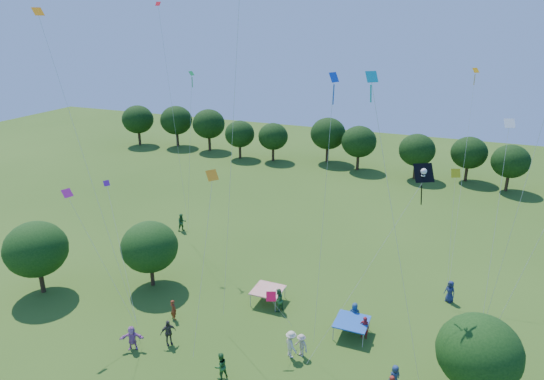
# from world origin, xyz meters

# --- Properties ---
(near_tree_west) EXTENTS (4.72, 4.72, 5.86)m
(near_tree_west) POSITION_xyz_m (-19.31, 13.62, 3.72)
(near_tree_west) COLOR #422B19
(near_tree_west) RESTS_ON ground
(near_tree_north) EXTENTS (4.46, 4.46, 5.42)m
(near_tree_north) POSITION_xyz_m (-11.94, 17.76, 3.41)
(near_tree_north) COLOR #422B19
(near_tree_north) RESTS_ON ground
(near_tree_east) EXTENTS (4.46, 4.46, 5.65)m
(near_tree_east) POSITION_xyz_m (12.07, 13.53, 3.63)
(near_tree_east) COLOR #422B19
(near_tree_east) RESTS_ON ground
(treeline) EXTENTS (88.01, 8.77, 6.77)m
(treeline) POSITION_xyz_m (-1.73, 55.43, 4.09)
(treeline) COLOR #422B19
(treeline) RESTS_ON ground
(tent_red_stripe) EXTENTS (2.20, 2.20, 1.10)m
(tent_red_stripe) POSITION_xyz_m (-2.37, 18.96, 1.04)
(tent_red_stripe) COLOR red
(tent_red_stripe) RESTS_ON ground
(tent_blue) EXTENTS (2.20, 2.20, 1.10)m
(tent_blue) POSITION_xyz_m (4.43, 17.39, 1.04)
(tent_blue) COLOR #1B4FB1
(tent_blue) RESTS_ON ground
(crowd_person_0) EXTENTS (0.97, 0.83, 1.73)m
(crowd_person_0) POSITION_xyz_m (10.34, 24.25, 0.87)
(crowd_person_0) COLOR navy
(crowd_person_0) RESTS_ON ground
(crowd_person_2) EXTENTS (0.79, 1.00, 1.79)m
(crowd_person_2) POSITION_xyz_m (-1.22, 18.18, 0.90)
(crowd_person_2) COLOR #2A6230
(crowd_person_2) RESTS_ON ground
(crowd_person_3) EXTENTS (1.28, 1.21, 1.86)m
(crowd_person_3) POSITION_xyz_m (1.41, 13.73, 0.93)
(crowd_person_3) COLOR beige
(crowd_person_3) RESTS_ON ground
(crowd_person_4) EXTENTS (1.04, 1.13, 1.81)m
(crowd_person_4) POSITION_xyz_m (-6.47, 11.84, 0.91)
(crowd_person_4) COLOR #463E38
(crowd_person_4) RESTS_ON ground
(crowd_person_5) EXTENTS (1.65, 1.20, 1.68)m
(crowd_person_5) POSITION_xyz_m (-8.39, 10.56, 0.84)
(crowd_person_5) COLOR #AC64AC
(crowd_person_5) RESTS_ON ground
(crowd_person_6) EXTENTS (0.93, 0.65, 1.71)m
(crowd_person_6) POSITION_xyz_m (4.34, 18.61, 0.86)
(crowd_person_6) COLOR navy
(crowd_person_6) RESTS_ON ground
(crowd_person_7) EXTENTS (0.68, 0.57, 1.56)m
(crowd_person_7) POSITION_xyz_m (-7.74, 14.37, 0.78)
(crowd_person_7) COLOR maroon
(crowd_person_7) RESTS_ON ground
(crowd_person_8) EXTENTS (0.82, 0.97, 1.73)m
(crowd_person_8) POSITION_xyz_m (-1.80, 10.33, 0.86)
(crowd_person_8) COLOR #296029
(crowd_person_8) RESTS_ON ground
(crowd_person_9) EXTENTS (1.11, 0.84, 1.56)m
(crowd_person_9) POSITION_xyz_m (1.97, 14.08, 0.78)
(crowd_person_9) COLOR #C2AB9B
(crowd_person_9) RESTS_ON ground
(crowd_person_10) EXTENTS (0.46, 0.93, 1.55)m
(crowd_person_10) POSITION_xyz_m (11.35, 17.85, 0.77)
(crowd_person_10) COLOR #453E37
(crowd_person_10) RESTS_ON ground
(crowd_person_11) EXTENTS (0.76, 1.61, 1.66)m
(crowd_person_11) POSITION_xyz_m (10.95, 17.87, 0.83)
(crowd_person_11) COLOR #94567C
(crowd_person_11) RESTS_ON ground
(crowd_person_12) EXTENTS (0.82, 0.80, 1.50)m
(crowd_person_12) POSITION_xyz_m (7.92, 13.45, 0.75)
(crowd_person_12) COLOR navy
(crowd_person_12) RESTS_ON ground
(crowd_person_13) EXTENTS (0.66, 0.47, 1.66)m
(crowd_person_13) POSITION_xyz_m (5.30, 17.38, 0.83)
(crowd_person_13) COLOR maroon
(crowd_person_13) RESTS_ON ground
(crowd_person_14) EXTENTS (0.96, 1.02, 1.85)m
(crowd_person_14) POSITION_xyz_m (-15.41, 27.69, 0.92)
(crowd_person_14) COLOR #235224
(crowd_person_14) RESTS_ON ground
(pirate_kite) EXTENTS (5.73, 3.76, 11.83)m
(pirate_kite) POSITION_xyz_m (8.03, 15.02, 12.39)
(pirate_kite) COLOR black
(red_high_kite) EXTENTS (2.68, 1.12, 24.35)m
(red_high_kite) POSITION_xyz_m (-1.87, 13.93, 20.28)
(red_high_kite) COLOR red
(small_kite_0) EXTENTS (1.32, 1.56, 3.00)m
(small_kite_0) POSITION_xyz_m (0.07, 13.89, 3.86)
(small_kite_0) COLOR #F80E38
(small_kite_1) EXTENTS (5.75, 1.24, 19.65)m
(small_kite_1) POSITION_xyz_m (-12.61, 11.98, 15.94)
(small_kite_1) COLOR orange
(small_kite_2) EXTENTS (0.85, 2.33, 8.79)m
(small_kite_2) POSITION_xyz_m (9.69, 25.27, 8.73)
(small_kite_2) COLOR gold
(small_kite_3) EXTENTS (1.99, 0.98, 14.90)m
(small_kite_3) POSITION_xyz_m (-12.15, 25.19, 12.23)
(small_kite_3) COLOR green
(small_kite_4) EXTENTS (1.78, 2.22, 21.45)m
(small_kite_4) POSITION_xyz_m (13.04, 13.99, 15.59)
(small_kite_4) COLOR #1B17E7
(small_kite_5) EXTENTS (4.41, 3.66, 8.31)m
(small_kite_5) POSITION_xyz_m (-11.96, 14.18, 7.46)
(small_kite_5) COLOR purple
(small_kite_6) EXTENTS (0.65, 4.19, 13.76)m
(small_kite_6) POSITION_xyz_m (12.15, 18.57, 12.02)
(small_kite_6) COLOR white
(small_kite_7) EXTENTS (3.70, 2.30, 17.05)m
(small_kite_7) POSITION_xyz_m (6.98, 10.12, 13.92)
(small_kite_7) COLOR #0B9EAD
(small_kite_8) EXTENTS (2.68, 1.38, 20.36)m
(small_kite_8) POSITION_xyz_m (-15.00, 26.51, 14.93)
(small_kite_8) COLOR red
(small_kite_9) EXTENTS (0.56, 6.21, 15.56)m
(small_kite_9) POSITION_xyz_m (10.07, 27.97, 12.71)
(small_kite_9) COLOR orange
(small_kite_10) EXTENTS (1.08, 2.30, 11.18)m
(small_kite_10) POSITION_xyz_m (-2.79, 11.55, 10.52)
(small_kite_10) COLOR orange
(small_kite_12) EXTENTS (0.56, 1.36, 16.35)m
(small_kite_12) POSITION_xyz_m (3.04, 14.88, 14.01)
(small_kite_12) COLOR blue
(small_kite_13) EXTENTS (4.48, 0.69, 8.79)m
(small_kite_13) POSITION_xyz_m (-12.44, 11.49, 8.57)
(small_kite_13) COLOR #921876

